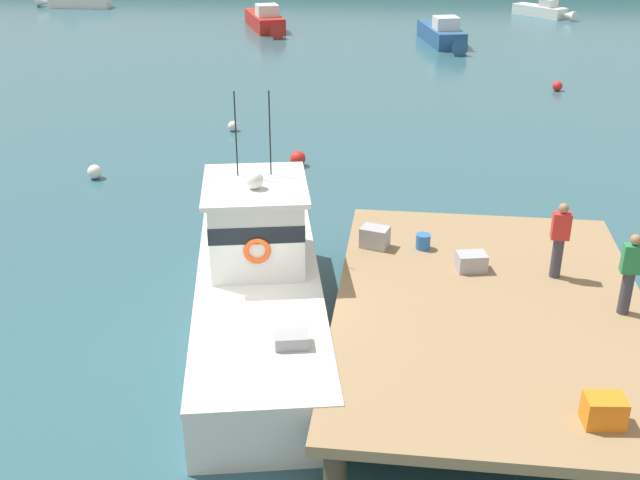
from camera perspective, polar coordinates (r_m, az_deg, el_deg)
The scene contains 17 objects.
ground_plane at distance 16.32m, azimuth -5.15°, elevation -7.44°, with size 200.00×200.00×0.00m, color #2D5660.
dock at distance 15.56m, azimuth 12.34°, elevation -5.12°, with size 6.00×9.00×1.20m.
main_fishing_boat at distance 16.40m, azimuth -4.50°, elevation -3.17°, with size 4.15×9.96×4.80m.
crate_single_by_cleat at distance 12.76m, azimuth 19.98°, elevation -11.60°, with size 0.60×0.44×0.48m, color orange.
crate_single_far at distance 17.45m, azimuth 4.01°, elevation 0.22°, with size 0.60×0.44×0.46m, color #9E9EA3.
crate_stack_near_edge at distance 16.71m, azimuth 10.97°, elevation -1.56°, with size 0.60×0.44×0.37m, color #9E9EA3.
bait_bucket at distance 17.49m, azimuth 7.52°, elevation -0.11°, with size 0.32×0.32×0.34m, color #2866B2.
deckhand_by_the_boat at distance 16.57m, azimuth 17.04°, elevation 0.09°, with size 0.36×0.22×1.63m.
deckhand_further_back at distance 15.60m, azimuth 21.63°, elevation -2.20°, with size 0.36×0.22×1.63m.
moored_boat_far_left at distance 50.59m, azimuth -3.96°, elevation 15.64°, with size 3.54×6.27×1.59m.
moored_boat_far_right at distance 62.13m, azimuth -17.42°, elevation 16.30°, with size 5.47×1.43×1.39m.
moored_boat_near_channel at distance 57.51m, azimuth 15.98°, elevation 15.78°, with size 4.02×3.89×1.19m.
moored_boat_off_the_point at distance 46.44m, azimuth 8.96°, elevation 14.58°, with size 2.79×6.42×1.60m.
mooring_buoy_inshore at distance 25.98m, azimuth -1.62°, elevation 5.96°, with size 0.51×0.51×0.51m, color red.
mooring_buoy_channel_marker at distance 25.85m, azimuth -16.09°, elevation 4.80°, with size 0.45×0.45×0.45m, color silver.
mooring_buoy_spare_mooring at distance 37.10m, azimuth 16.91°, elevation 10.69°, with size 0.44×0.44×0.44m, color red.
mooring_buoy_outer at distance 29.89m, azimuth -6.36°, elevation 8.25°, with size 0.38×0.38×0.38m, color silver.
Camera 1 is at (3.11, -13.44, 8.73)m, focal length 43.93 mm.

